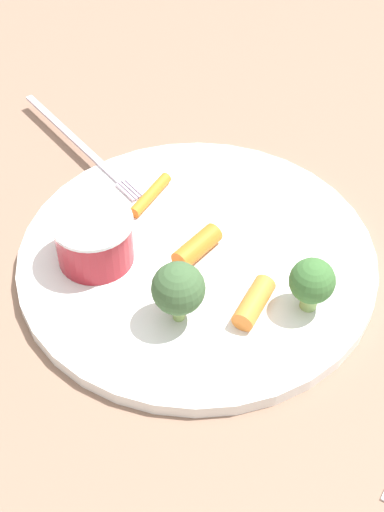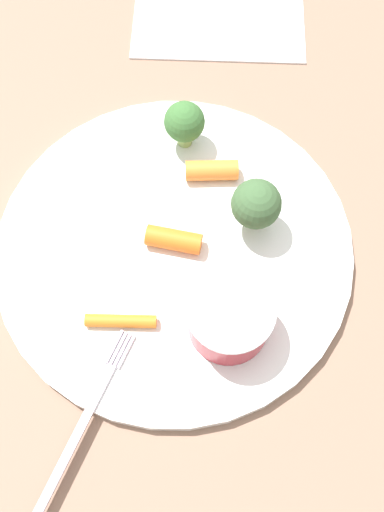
{
  "view_description": "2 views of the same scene",
  "coord_description": "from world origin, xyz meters",
  "px_view_note": "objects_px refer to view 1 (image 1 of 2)",
  "views": [
    {
      "loc": [
        0.42,
        0.09,
        0.46
      ],
      "look_at": [
        0.02,
        -0.0,
        0.03
      ],
      "focal_mm": 52.71,
      "sensor_mm": 36.0,
      "label": 1
    },
    {
      "loc": [
        -0.04,
        -0.2,
        0.45
      ],
      "look_at": [
        0.01,
        -0.02,
        0.02
      ],
      "focal_mm": 40.42,
      "sensor_mm": 36.0,
      "label": 2
    }
  ],
  "objects_px": {
    "sauce_cup": "(94,239)",
    "carrot_stick_2": "(254,303)",
    "plate": "(197,259)",
    "broccoli_floret_0": "(179,289)",
    "broccoli_floret_1": "(312,282)",
    "carrot_stick_0": "(150,195)",
    "fork": "(82,146)",
    "carrot_stick_1": "(201,244)"
  },
  "relations": [
    {
      "from": "plate",
      "to": "broccoli_floret_0",
      "type": "relative_size",
      "value": 5.52
    },
    {
      "from": "broccoli_floret_0",
      "to": "fork",
      "type": "xyz_separation_m",
      "value": [
        -0.19,
        -0.14,
        -0.03
      ]
    },
    {
      "from": "plate",
      "to": "broccoli_floret_0",
      "type": "distance_m",
      "value": 0.08
    },
    {
      "from": "broccoli_floret_0",
      "to": "broccoli_floret_1",
      "type": "relative_size",
      "value": 1.14
    },
    {
      "from": "plate",
      "to": "carrot_stick_0",
      "type": "relative_size",
      "value": 5.4
    },
    {
      "from": "carrot_stick_2",
      "to": "carrot_stick_1",
      "type": "bearing_deg",
      "value": -135.85
    },
    {
      "from": "sauce_cup",
      "to": "broccoli_floret_0",
      "type": "relative_size",
      "value": 1.22
    },
    {
      "from": "plate",
      "to": "fork",
      "type": "xyz_separation_m",
      "value": [
        -0.12,
        -0.14,
        0.01
      ]
    },
    {
      "from": "carrot_stick_1",
      "to": "broccoli_floret_0",
      "type": "bearing_deg",
      "value": -1.94
    },
    {
      "from": "carrot_stick_2",
      "to": "fork",
      "type": "xyz_separation_m",
      "value": [
        -0.17,
        -0.19,
        -0.01
      ]
    },
    {
      "from": "carrot_stick_0",
      "to": "sauce_cup",
      "type": "bearing_deg",
      "value": -18.26
    },
    {
      "from": "sauce_cup",
      "to": "carrot_stick_0",
      "type": "distance_m",
      "value": 0.09
    },
    {
      "from": "broccoli_floret_1",
      "to": "fork",
      "type": "xyz_separation_m",
      "value": [
        -0.15,
        -0.23,
        -0.03
      ]
    },
    {
      "from": "carrot_stick_0",
      "to": "carrot_stick_2",
      "type": "bearing_deg",
      "value": 45.48
    },
    {
      "from": "broccoli_floret_1",
      "to": "carrot_stick_2",
      "type": "xyz_separation_m",
      "value": [
        0.01,
        -0.04,
        -0.02
      ]
    },
    {
      "from": "plate",
      "to": "carrot_stick_2",
      "type": "xyz_separation_m",
      "value": [
        0.05,
        0.05,
        0.01
      ]
    },
    {
      "from": "plate",
      "to": "carrot_stick_1",
      "type": "distance_m",
      "value": 0.02
    },
    {
      "from": "sauce_cup",
      "to": "fork",
      "type": "xyz_separation_m",
      "value": [
        -0.14,
        -0.06,
        -0.02
      ]
    },
    {
      "from": "sauce_cup",
      "to": "carrot_stick_1",
      "type": "height_order",
      "value": "sauce_cup"
    },
    {
      "from": "broccoli_floret_1",
      "to": "carrot_stick_2",
      "type": "relative_size",
      "value": 1.04
    },
    {
      "from": "plate",
      "to": "carrot_stick_0",
      "type": "xyz_separation_m",
      "value": [
        -0.06,
        -0.05,
        0.01
      ]
    },
    {
      "from": "carrot_stick_2",
      "to": "fork",
      "type": "height_order",
      "value": "carrot_stick_2"
    },
    {
      "from": "sauce_cup",
      "to": "fork",
      "type": "bearing_deg",
      "value": -157.52
    },
    {
      "from": "sauce_cup",
      "to": "carrot_stick_2",
      "type": "distance_m",
      "value": 0.14
    },
    {
      "from": "plate",
      "to": "carrot_stick_1",
      "type": "relative_size",
      "value": 6.55
    },
    {
      "from": "sauce_cup",
      "to": "broccoli_floret_1",
      "type": "xyz_separation_m",
      "value": [
        0.02,
        0.18,
        0.01
      ]
    },
    {
      "from": "broccoli_floret_1",
      "to": "carrot_stick_1",
      "type": "distance_m",
      "value": 0.1
    },
    {
      "from": "carrot_stick_2",
      "to": "fork",
      "type": "relative_size",
      "value": 0.29
    },
    {
      "from": "sauce_cup",
      "to": "fork",
      "type": "distance_m",
      "value": 0.15
    },
    {
      "from": "carrot_stick_0",
      "to": "carrot_stick_2",
      "type": "xyz_separation_m",
      "value": [
        0.11,
        0.11,
        0.0
      ]
    },
    {
      "from": "plate",
      "to": "carrot_stick_0",
      "type": "bearing_deg",
      "value": -136.82
    },
    {
      "from": "broccoli_floret_0",
      "to": "broccoli_floret_1",
      "type": "bearing_deg",
      "value": 108.42
    },
    {
      "from": "broccoli_floret_1",
      "to": "carrot_stick_1",
      "type": "relative_size",
      "value": 1.04
    },
    {
      "from": "carrot_stick_0",
      "to": "carrot_stick_2",
      "type": "distance_m",
      "value": 0.15
    },
    {
      "from": "broccoli_floret_1",
      "to": "fork",
      "type": "height_order",
      "value": "broccoli_floret_1"
    },
    {
      "from": "sauce_cup",
      "to": "broccoli_floret_0",
      "type": "bearing_deg",
      "value": 59.51
    },
    {
      "from": "carrot_stick_0",
      "to": "carrot_stick_2",
      "type": "relative_size",
      "value": 1.21
    },
    {
      "from": "sauce_cup",
      "to": "broccoli_floret_1",
      "type": "distance_m",
      "value": 0.18
    },
    {
      "from": "broccoli_floret_1",
      "to": "sauce_cup",
      "type": "bearing_deg",
      "value": -95.06
    },
    {
      "from": "carrot_stick_0",
      "to": "fork",
      "type": "distance_m",
      "value": 0.1
    },
    {
      "from": "plate",
      "to": "broccoli_floret_0",
      "type": "xyz_separation_m",
      "value": [
        0.07,
        0.0,
        0.04
      ]
    },
    {
      "from": "plate",
      "to": "broccoli_floret_1",
      "type": "xyz_separation_m",
      "value": [
        0.04,
        0.1,
        0.03
      ]
    }
  ]
}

